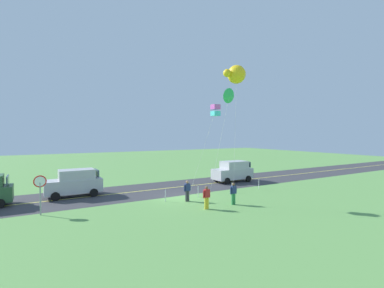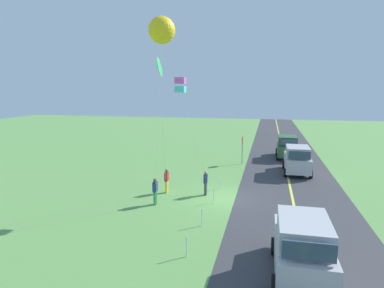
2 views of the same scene
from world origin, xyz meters
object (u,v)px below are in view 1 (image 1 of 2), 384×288
Objects in this scene: person_adult_companion at (187,190)px; kite_blue_mid at (215,110)px; car_suv_foreground at (75,183)px; kite_yellow_high at (229,96)px; car_parked_west_near at (233,171)px; person_child_watcher at (207,197)px; kite_red_low at (236,74)px; stop_sign at (40,187)px; person_adult_near at (233,193)px.

person_adult_companion is 0.22× the size of kite_blue_mid.
car_suv_foreground is 14.47m from kite_yellow_high.
car_parked_west_near is at bearing -136.98° from kite_blue_mid.
car_parked_west_near is at bearing 176.29° from car_suv_foreground.
kite_blue_mid reaches higher than person_adult_companion.
person_child_watcher is 9.51m from kite_red_low.
kite_blue_mid reaches higher than car_suv_foreground.
person_adult_near is at bearing 161.60° from stop_sign.
car_suv_foreground reaches higher than person_child_watcher.
kite_blue_mid is at bearing 2.21° from person_adult_near.
person_adult_companion is (-9.90, 1.54, -0.94)m from stop_sign.
kite_blue_mid is 0.87× the size of kite_yellow_high.
kite_yellow_high is at bearing -127.60° from person_child_watcher.
stop_sign is 1.60× the size of person_child_watcher.
person_adult_companion is at bearing -27.69° from kite_red_low.
car_suv_foreground is at bearing -38.90° from kite_blue_mid.
person_adult_near is 7.11m from kite_yellow_high.
stop_sign is at bearing 11.07° from car_parked_west_near.
car_parked_west_near is 0.52× the size of kite_yellow_high.
kite_blue_mid is (0.65, -1.41, 6.13)m from person_adult_near.
kite_yellow_high is (6.35, 7.47, 6.81)m from car_parked_west_near.
kite_red_low is (-10.60, 7.92, 8.61)m from car_suv_foreground.
person_adult_near is 0.19× the size of kite_yellow_high.
car_suv_foreground is at bearing -41.74° from kite_yellow_high.
kite_yellow_high reaches higher than person_child_watcher.
car_suv_foreground is at bearing 25.37° from person_adult_near.
car_suv_foreground is at bearing -36.76° from kite_red_low.
car_parked_west_near is at bearing -127.45° from kite_red_low.
person_child_watcher is 7.42m from kite_yellow_high.
kite_red_low is (-13.20, 3.27, 7.96)m from stop_sign.
stop_sign reaches higher than person_adult_companion.
kite_yellow_high is at bearing 28.61° from kite_red_low.
person_adult_companion is 2.61m from person_child_watcher.
car_suv_foreground is 11.48m from person_child_watcher.
person_child_watcher is at bearing 15.17° from kite_red_low.
kite_blue_mid is (1.50, -0.57, -2.77)m from kite_red_low.
kite_red_low is at bearing 159.14° from kite_blue_mid.
kite_red_low is (-3.30, 1.73, 8.90)m from person_adult_companion.
kite_red_low is 1.41× the size of kite_blue_mid.
car_parked_west_near reaches higher than person_adult_near.
person_adult_near and person_child_watcher have the same top height.
kite_blue_mid is at bearing 173.83° from person_adult_companion.
kite_blue_mid reaches higher than person_child_watcher.
kite_red_low reaches higher than person_adult_near.
car_suv_foreground is 15.79m from kite_red_low.
car_suv_foreground is 1.72× the size of stop_sign.
car_parked_west_near is 2.75× the size of person_adult_near.
stop_sign is 1.60× the size of person_adult_companion.
person_child_watcher is at bearing 130.00° from car_suv_foreground.
kite_blue_mid is (-1.80, 1.16, 6.13)m from person_adult_companion.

